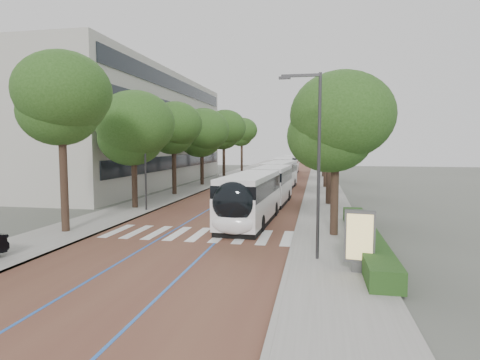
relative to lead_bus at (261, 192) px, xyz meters
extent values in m
plane|color=#51544C|center=(-2.71, -8.62, -1.63)|extent=(160.00, 160.00, 0.00)
cube|color=#563026|center=(-2.71, 31.38, -1.62)|extent=(11.00, 140.00, 0.02)
cube|color=gray|center=(-10.21, 31.38, -1.57)|extent=(4.00, 140.00, 0.12)
cube|color=gray|center=(4.79, 31.38, -1.57)|extent=(4.00, 140.00, 0.12)
cube|color=gray|center=(-8.31, 31.38, -1.57)|extent=(0.20, 140.00, 0.14)
cube|color=gray|center=(2.89, 31.38, -1.57)|extent=(0.20, 140.00, 0.14)
cube|color=silver|center=(-7.51, -7.62, -1.60)|extent=(0.55, 3.60, 0.01)
cube|color=silver|center=(-6.26, -7.62, -1.60)|extent=(0.55, 3.60, 0.01)
cube|color=silver|center=(-5.01, -7.62, -1.60)|extent=(0.55, 3.60, 0.01)
cube|color=silver|center=(-3.76, -7.62, -1.60)|extent=(0.55, 3.60, 0.01)
cube|color=silver|center=(-2.51, -7.62, -1.60)|extent=(0.55, 3.60, 0.01)
cube|color=silver|center=(-1.26, -7.62, -1.60)|extent=(0.55, 3.60, 0.01)
cube|color=silver|center=(-0.01, -7.62, -1.60)|extent=(0.55, 3.60, 0.01)
cube|color=silver|center=(1.24, -7.62, -1.60)|extent=(0.55, 3.60, 0.01)
cube|color=silver|center=(2.49, -7.62, -1.60)|extent=(0.55, 3.60, 0.01)
cube|color=#2254AD|center=(-4.31, 31.38, -1.60)|extent=(0.12, 126.00, 0.01)
cube|color=#2254AD|center=(-1.11, 31.38, -1.60)|extent=(0.12, 126.00, 0.01)
cube|color=#A5A299|center=(-22.21, 19.38, 5.37)|extent=(18.00, 40.00, 14.00)
cube|color=black|center=(-13.16, 19.38, 1.37)|extent=(0.12, 38.00, 1.60)
cube|color=black|center=(-13.16, 19.38, 4.57)|extent=(0.12, 38.00, 1.60)
cube|color=black|center=(-13.16, 19.38, 7.77)|extent=(0.12, 38.00, 1.60)
cube|color=black|center=(-13.16, 19.38, 10.77)|extent=(0.12, 38.00, 1.60)
cube|color=#1A3C14|center=(6.39, -8.62, -1.11)|extent=(1.20, 14.00, 0.80)
cylinder|color=#333336|center=(4.09, -11.62, 2.49)|extent=(0.14, 0.14, 8.00)
cube|color=#333336|center=(3.29, -11.62, 6.39)|extent=(1.70, 0.12, 0.12)
cube|color=#333336|center=(2.59, -11.62, 6.31)|extent=(0.50, 0.20, 0.10)
cylinder|color=#333336|center=(4.09, 13.38, 2.49)|extent=(0.14, 0.14, 8.00)
cube|color=#333336|center=(3.29, 13.38, 6.39)|extent=(1.70, 0.12, 0.12)
cube|color=#333336|center=(2.59, 13.38, 6.31)|extent=(0.50, 0.20, 0.10)
cylinder|color=#333336|center=(-8.81, -0.62, 2.49)|extent=(0.14, 0.14, 8.00)
cylinder|color=black|center=(-10.21, -8.62, 1.01)|extent=(0.44, 0.44, 5.28)
ellipsoid|color=#224717|center=(-10.21, -8.62, 5.81)|extent=(5.29, 5.29, 4.50)
cylinder|color=black|center=(-10.21, 0.38, 0.54)|extent=(0.44, 0.44, 4.35)
ellipsoid|color=#224717|center=(-10.21, 0.38, 4.49)|extent=(6.07, 6.07, 5.16)
cylinder|color=black|center=(-10.21, 9.38, 0.69)|extent=(0.44, 0.44, 4.64)
ellipsoid|color=#224717|center=(-10.21, 9.38, 4.92)|extent=(5.29, 5.29, 4.50)
cylinder|color=black|center=(-10.21, 19.38, 0.62)|extent=(0.44, 0.44, 4.49)
ellipsoid|color=#224717|center=(-10.21, 19.38, 4.70)|extent=(6.35, 6.35, 5.40)
cylinder|color=black|center=(-10.21, 31.38, 0.92)|extent=(0.44, 0.44, 5.09)
ellipsoid|color=#224717|center=(-10.21, 31.38, 5.54)|extent=(6.35, 6.35, 5.40)
cylinder|color=black|center=(-10.21, 46.38, 0.96)|extent=(0.44, 0.44, 5.18)
ellipsoid|color=#224717|center=(-10.21, 46.38, 5.68)|extent=(5.44, 5.44, 4.62)
cylinder|color=black|center=(4.99, -6.62, 0.53)|extent=(0.44, 0.44, 4.31)
ellipsoid|color=#224717|center=(4.99, -6.62, 4.45)|extent=(5.58, 5.58, 4.74)
cylinder|color=black|center=(4.99, 5.38, 0.59)|extent=(0.44, 0.44, 4.43)
ellipsoid|color=#224717|center=(4.99, 5.38, 4.62)|extent=(4.98, 4.98, 4.23)
cylinder|color=black|center=(4.99, 19.38, 0.83)|extent=(0.44, 0.44, 4.93)
ellipsoid|color=#224717|center=(4.99, 19.38, 5.31)|extent=(5.29, 5.29, 4.50)
cylinder|color=black|center=(4.99, 35.38, 0.80)|extent=(0.44, 0.44, 4.85)
ellipsoid|color=#224717|center=(4.99, 35.38, 5.21)|extent=(5.30, 5.30, 4.50)
cylinder|color=black|center=(0.06, 1.30, 0.15)|extent=(2.34, 1.00, 2.30)
cube|color=white|center=(-0.17, -3.83, -0.37)|extent=(2.91, 9.46, 1.82)
cube|color=black|center=(-0.17, -3.83, 0.77)|extent=(2.94, 9.28, 0.97)
cube|color=silver|center=(-0.17, -3.83, 1.42)|extent=(2.85, 9.27, 0.31)
cube|color=black|center=(-0.17, -3.83, -1.45)|extent=(2.84, 9.08, 0.35)
cube|color=white|center=(0.25, 5.61, -0.37)|extent=(2.84, 7.84, 1.82)
cube|color=black|center=(0.25, 5.61, 0.77)|extent=(2.87, 7.69, 0.97)
cube|color=silver|center=(0.25, 5.61, 1.42)|extent=(2.78, 7.69, 0.31)
cube|color=black|center=(0.25, 5.61, -1.45)|extent=(2.77, 7.53, 0.35)
ellipsoid|color=black|center=(-0.37, -8.35, 0.38)|extent=(2.40, 1.20, 2.28)
ellipsoid|color=white|center=(-0.37, -8.40, -0.76)|extent=(2.39, 1.10, 1.14)
cylinder|color=black|center=(-1.40, -6.05, -1.13)|extent=(0.34, 1.01, 1.00)
cylinder|color=black|center=(0.86, -6.15, -1.13)|extent=(0.34, 1.01, 1.00)
cylinder|color=black|center=(-0.81, 7.33, -1.13)|extent=(0.34, 1.01, 1.00)
cylinder|color=black|center=(1.45, 7.23, -1.13)|extent=(0.34, 1.01, 1.00)
cylinder|color=black|center=(-1.16, -0.70, -1.13)|extent=(0.34, 1.01, 1.00)
cylinder|color=black|center=(1.10, -0.80, -1.13)|extent=(0.34, 1.01, 1.00)
cube|color=white|center=(-0.08, 16.04, -0.37)|extent=(3.24, 12.13, 1.82)
cube|color=black|center=(-0.08, 16.04, 0.77)|extent=(3.27, 11.90, 0.97)
cube|color=silver|center=(-0.08, 16.04, 1.42)|extent=(3.18, 11.89, 0.31)
cube|color=black|center=(-0.08, 16.04, -1.45)|extent=(3.16, 11.65, 0.35)
ellipsoid|color=black|center=(-0.45, 10.20, 0.38)|extent=(2.41, 1.24, 2.28)
ellipsoid|color=white|center=(-0.45, 10.15, -0.76)|extent=(2.41, 1.14, 1.14)
cylinder|color=black|center=(-1.44, 12.52, -1.13)|extent=(0.36, 1.02, 1.00)
cylinder|color=black|center=(0.82, 12.38, -1.13)|extent=(0.36, 1.02, 1.00)
cylinder|color=black|center=(-0.98, 19.91, -1.13)|extent=(0.36, 1.02, 1.00)
cylinder|color=black|center=(1.28, 19.77, -1.13)|extent=(0.36, 1.02, 1.00)
cube|color=white|center=(-0.84, 30.10, -0.37)|extent=(3.13, 12.11, 1.82)
cube|color=black|center=(-0.84, 30.10, 0.77)|extent=(3.15, 11.88, 0.97)
cube|color=silver|center=(-0.84, 30.10, 1.42)|extent=(3.06, 11.87, 0.31)
cube|color=black|center=(-0.84, 30.10, -1.45)|extent=(3.05, 11.63, 0.35)
ellipsoid|color=black|center=(-0.53, 24.26, 0.38)|extent=(2.40, 1.22, 2.28)
ellipsoid|color=white|center=(-0.53, 24.21, -0.76)|extent=(2.40, 1.12, 1.14)
cylinder|color=black|center=(-1.78, 26.44, -1.13)|extent=(0.35, 1.01, 1.00)
cylinder|color=black|center=(0.48, 26.56, -1.13)|extent=(0.35, 1.01, 1.00)
cylinder|color=black|center=(-2.16, 33.83, -1.13)|extent=(0.35, 1.01, 1.00)
cylinder|color=black|center=(0.09, 33.95, -1.13)|extent=(0.35, 1.01, 1.00)
cube|color=white|center=(-0.63, 43.27, -0.37)|extent=(2.62, 12.02, 1.82)
cube|color=black|center=(-0.63, 43.27, 0.77)|extent=(2.66, 11.79, 0.97)
cube|color=silver|center=(-0.63, 43.27, 1.42)|extent=(2.57, 11.78, 0.31)
cube|color=black|center=(-0.63, 43.27, -1.45)|extent=(2.57, 11.54, 0.35)
ellipsoid|color=black|center=(-0.57, 37.43, 0.38)|extent=(2.36, 1.12, 2.28)
ellipsoid|color=white|center=(-0.57, 37.38, -0.76)|extent=(2.36, 1.02, 1.14)
cylinder|color=black|center=(-1.73, 39.66, -1.13)|extent=(0.31, 1.00, 1.00)
cylinder|color=black|center=(0.53, 39.69, -1.13)|extent=(0.31, 1.00, 1.00)
cylinder|color=black|center=(-1.80, 47.06, -1.13)|extent=(0.31, 1.00, 1.00)
cylinder|color=black|center=(0.46, 47.09, -1.13)|extent=(0.31, 1.00, 1.00)
cube|color=#59595B|center=(5.71, -13.10, -1.33)|extent=(0.60, 0.52, 0.36)
cube|color=#59595B|center=(5.71, -13.10, -0.11)|extent=(1.20, 0.47, 2.07)
cube|color=tan|center=(5.69, -13.27, -0.11)|extent=(0.98, 0.15, 1.80)
camera|label=1|loc=(4.03, -29.12, 3.45)|focal=30.00mm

